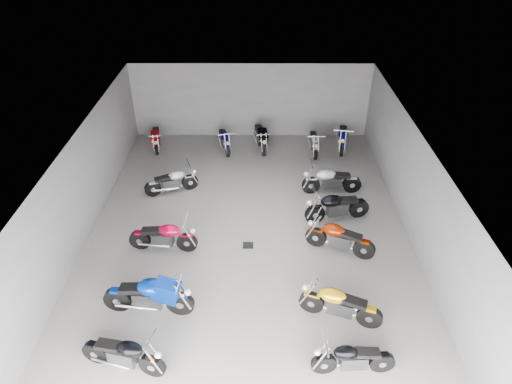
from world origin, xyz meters
TOP-DOWN VIEW (x-y plane):
  - ground at (0.00, 0.00)m, footprint 14.00×14.00m
  - wall_back at (0.00, 7.00)m, footprint 10.00×0.10m
  - wall_left at (-5.00, 0.00)m, footprint 0.10×14.00m
  - wall_right at (5.00, 0.00)m, footprint 0.10×14.00m
  - ceiling at (0.00, 0.00)m, footprint 10.00×14.00m
  - drain_grate at (0.00, -0.50)m, footprint 0.32×0.32m
  - motorcycle_left_a at (-2.69, -4.77)m, footprint 1.99×0.65m
  - motorcycle_left_b at (-2.44, -3.10)m, footprint 2.34×0.51m
  - motorcycle_left_d at (-2.49, -0.68)m, footprint 2.07×0.45m
  - motorcycle_left_f at (-2.74, 2.43)m, footprint 1.85×0.76m
  - motorcycle_right_a at (2.38, -4.84)m, footprint 1.88×0.38m
  - motorcycle_right_b at (2.32, -3.31)m, footprint 2.03×0.82m
  - motorcycle_right_d at (2.70, -0.75)m, footprint 1.99×0.95m
  - motorcycle_right_e at (2.85, 0.82)m, footprint 2.16×0.64m
  - motorcycle_right_f at (2.88, 2.43)m, footprint 2.12×0.43m
  - motorcycle_back_a at (-3.93, 5.83)m, footprint 0.50×1.87m
  - motorcycle_back_c at (-1.08, 5.65)m, footprint 0.58×1.84m
  - motorcycle_back_d at (0.41, 5.84)m, footprint 0.55×2.10m
  - motorcycle_back_e at (2.60, 5.46)m, footprint 0.36×1.87m
  - motorcycle_back_f at (3.81, 5.80)m, footprint 0.54×2.07m

SIDE VIEW (x-z plane):
  - ground at x=0.00m, z-range 0.00..0.00m
  - drain_grate at x=0.00m, z-range 0.00..0.01m
  - motorcycle_back_c at x=-1.08m, z-range 0.04..0.86m
  - motorcycle_back_e at x=2.60m, z-range 0.04..0.86m
  - motorcycle_back_a at x=-3.93m, z-range 0.04..0.86m
  - motorcycle_right_a at x=2.38m, z-range 0.04..0.86m
  - motorcycle_left_f at x=-2.74m, z-range 0.04..0.88m
  - motorcycle_left_a at x=-2.69m, z-range 0.04..0.93m
  - motorcycle_left_d at x=-2.49m, z-range 0.04..0.95m
  - motorcycle_back_f at x=3.81m, z-range 0.04..0.96m
  - motorcycle_right_b at x=2.32m, z-range 0.04..0.97m
  - motorcycle_right_d at x=2.70m, z-range 0.04..0.97m
  - motorcycle_back_d at x=0.41m, z-range 0.04..0.97m
  - motorcycle_right_f at x=2.88m, z-range 0.04..0.97m
  - motorcycle_right_e at x=2.85m, z-range 0.04..1.00m
  - motorcycle_left_b at x=-2.44m, z-range 0.05..1.07m
  - wall_back at x=0.00m, z-range 0.00..3.20m
  - wall_left at x=-5.00m, z-range 0.00..3.20m
  - wall_right at x=5.00m, z-range 0.00..3.20m
  - ceiling at x=0.00m, z-range 3.20..3.24m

